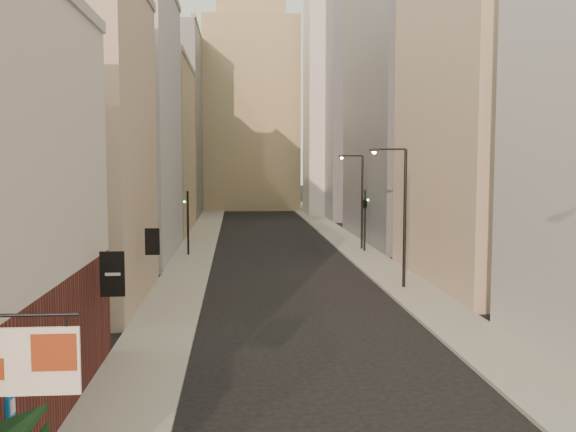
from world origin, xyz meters
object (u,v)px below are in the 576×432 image
object	(u,v)px
streetlamp_far	(360,196)
traffic_light_left	(188,213)
white_tower	(336,75)
traffic_light_right	(365,205)
streetlamp_mid	(401,209)
clock_tower	(251,93)

from	to	relation	value
streetlamp_far	traffic_light_left	world-z (taller)	streetlamp_far
white_tower	traffic_light_right	xyz separation A→B (m)	(-3.11, -35.29, -14.78)
streetlamp_mid	traffic_light_left	distance (m)	18.76
white_tower	streetlamp_far	xyz separation A→B (m)	(-3.29, -34.06, -14.19)
clock_tower	streetlamp_far	world-z (taller)	clock_tower
clock_tower	traffic_light_right	distance (m)	51.79
traffic_light_left	streetlamp_mid	bearing A→B (deg)	115.98
white_tower	traffic_light_left	distance (m)	42.90
clock_tower	traffic_light_left	distance (m)	52.66
streetlamp_far	traffic_light_right	distance (m)	1.38
traffic_light_left	traffic_light_right	distance (m)	13.86
white_tower	traffic_light_right	bearing A→B (deg)	-95.04
streetlamp_mid	traffic_light_right	world-z (taller)	streetlamp_mid
traffic_light_right	traffic_light_left	bearing A→B (deg)	-19.81
clock_tower	streetlamp_far	xyz separation A→B (m)	(7.71, -48.06, -13.22)
streetlamp_far	traffic_light_left	bearing A→B (deg)	-172.84
white_tower	traffic_light_left	size ratio (longest dim) A/B	8.30
streetlamp_mid	clock_tower	bearing A→B (deg)	103.03
white_tower	streetlamp_mid	size ratio (longest dim) A/B	5.19
traffic_light_left	traffic_light_right	size ratio (longest dim) A/B	1.00
clock_tower	streetlamp_mid	xyz separation A→B (m)	(7.02, -63.86, -13.07)
streetlamp_mid	streetlamp_far	world-z (taller)	streetlamp_mid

